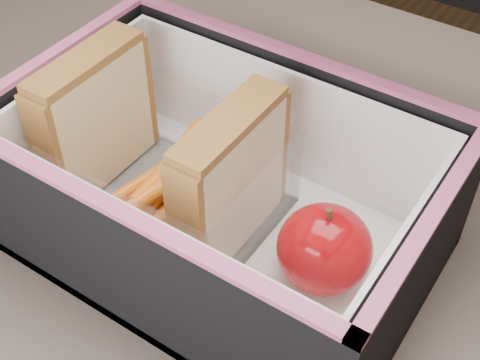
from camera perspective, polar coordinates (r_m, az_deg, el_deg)
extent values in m
cube|color=brown|center=(0.54, 0.65, -6.73)|extent=(1.20, 0.80, 0.03)
cube|color=#382D26|center=(1.25, -11.88, 3.88)|extent=(0.05, 0.05, 0.72)
cube|color=#DDC288|center=(0.54, -12.91, 5.30)|extent=(0.01, 0.10, 0.11)
cube|color=#B05E6A|center=(0.54, -12.18, 4.65)|extent=(0.01, 0.10, 0.10)
cube|color=#DDC288|center=(0.53, -11.57, 4.68)|extent=(0.01, 0.10, 0.11)
cube|color=brown|center=(0.50, -13.19, 9.88)|extent=(0.03, 0.10, 0.01)
cube|color=#DDC288|center=(0.47, -1.67, 0.07)|extent=(0.01, 0.10, 0.11)
cube|color=#B05E6A|center=(0.47, -0.81, -0.70)|extent=(0.01, 0.10, 0.10)
cube|color=#DDC288|center=(0.47, 0.06, -0.75)|extent=(0.01, 0.10, 0.11)
cube|color=brown|center=(0.43, -0.89, 4.92)|extent=(0.03, 0.10, 0.01)
cylinder|color=orange|center=(0.53, -4.81, -1.24)|extent=(0.01, 0.08, 0.01)
cylinder|color=orange|center=(0.52, -7.78, -1.49)|extent=(0.03, 0.08, 0.01)
cylinder|color=orange|center=(0.51, -6.46, -0.41)|extent=(0.03, 0.08, 0.01)
cylinder|color=orange|center=(0.53, -6.76, -1.25)|extent=(0.02, 0.09, 0.01)
cylinder|color=orange|center=(0.52, -8.04, -1.63)|extent=(0.02, 0.08, 0.01)
cylinder|color=orange|center=(0.53, -5.48, 2.29)|extent=(0.02, 0.09, 0.01)
cylinder|color=orange|center=(0.55, -6.92, 0.04)|extent=(0.02, 0.08, 0.01)
cylinder|color=orange|center=(0.53, -8.88, -0.50)|extent=(0.03, 0.08, 0.01)
cylinder|color=orange|center=(0.52, -6.29, 0.95)|extent=(0.01, 0.08, 0.01)
cube|color=white|center=(0.49, 6.51, -8.36)|extent=(0.07, 0.07, 0.01)
ellipsoid|color=#970105|center=(0.46, 7.22, -5.84)|extent=(0.08, 0.08, 0.06)
cylinder|color=#473119|center=(0.43, 7.62, -2.93)|extent=(0.01, 0.01, 0.01)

